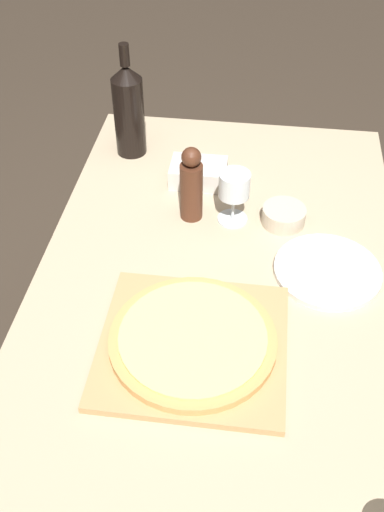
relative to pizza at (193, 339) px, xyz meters
The scene contains 10 objects.
ground_plane 0.78m from the pizza, 80.31° to the left, with size 12.00×12.00×0.00m, color #382D23.
dining_table 0.23m from the pizza, 80.31° to the left, with size 0.88×1.46×0.72m.
cutting_board 0.02m from the pizza, 104.04° to the left, with size 0.39×0.37×0.02m.
pizza is the anchor object (origin of this frame).
wine_bottle 0.78m from the pizza, 111.26° to the left, with size 0.09×0.09×0.34m.
pepper_mill 0.45m from the pizza, 97.93° to the left, with size 0.06×0.06×0.21m.
wine_glass 0.45m from the pizza, 83.66° to the left, with size 0.08×0.08×0.15m.
small_bowl 0.48m from the pizza, 67.68° to the left, with size 0.11×0.11×0.05m.
dinner_plate 0.39m from the pizza, 42.52° to the left, with size 0.26×0.26×0.01m.
food_container 0.60m from the pizza, 95.91° to the left, with size 0.16×0.11×0.06m.
Camera 1 is at (0.07, -0.99, 1.73)m, focal length 42.00 mm.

